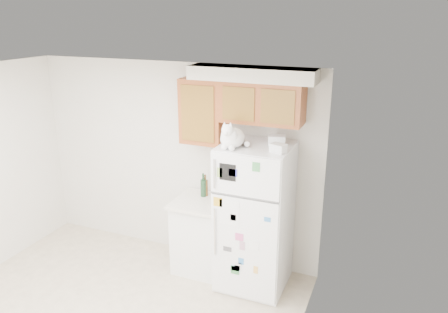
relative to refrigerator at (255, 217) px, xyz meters
The scene contains 8 objects.
room_shell 1.93m from the refrigerator, 128.66° to the right, with size 3.84×4.04×2.52m.
refrigerator is the anchor object (origin of this frame).
base_counter 0.79m from the refrigerator, behind, with size 0.64×0.64×0.92m.
cat 1.00m from the refrigerator, 140.00° to the right, with size 0.30×0.44×0.31m.
storage_box_back 0.93m from the refrigerator, 32.40° to the left, with size 0.18×0.13×0.10m, color white.
storage_box_front 0.95m from the refrigerator, 27.54° to the right, with size 0.15×0.11×0.09m, color white.
bottle_green 0.77m from the refrigerator, 165.45° to the left, with size 0.07×0.07×0.29m, color #19381E, non-canonical shape.
bottle_amber 0.77m from the refrigerator, 162.96° to the left, with size 0.06×0.06×0.27m, color #593814, non-canonical shape.
Camera 1 is at (2.57, -2.65, 3.05)m, focal length 35.00 mm.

